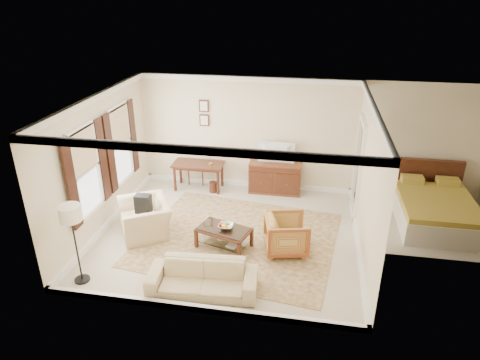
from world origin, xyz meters
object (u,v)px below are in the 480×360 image
(sideboard, at_px, (275,177))
(writing_desk, at_px, (198,167))
(coffee_table, at_px, (224,233))
(sofa, at_px, (202,274))
(striped_armchair, at_px, (286,233))
(tv, at_px, (276,147))
(club_armchair, at_px, (145,213))

(sideboard, bearing_deg, writing_desk, -175.87)
(coffee_table, height_order, sofa, sofa)
(coffee_table, distance_m, striped_armchair, 1.26)
(sideboard, relative_size, sofa, 0.70)
(sideboard, height_order, sofa, sideboard)
(sideboard, relative_size, tv, 1.49)
(coffee_table, relative_size, sofa, 0.62)
(sideboard, bearing_deg, coffee_table, -105.42)
(tv, distance_m, sofa, 4.33)
(tv, distance_m, striped_armchair, 2.81)
(sideboard, relative_size, striped_armchair, 1.56)
(sideboard, xyz_separation_m, coffee_table, (-0.76, -2.75, -0.07))
(writing_desk, height_order, sideboard, sideboard)
(coffee_table, bearing_deg, striped_armchair, 4.04)
(striped_armchair, bearing_deg, tv, -2.22)
(writing_desk, bearing_deg, sofa, -74.08)
(writing_desk, bearing_deg, striped_armchair, -45.42)
(striped_armchair, height_order, sofa, striped_armchair)
(club_armchair, bearing_deg, striped_armchair, 55.90)
(striped_armchair, bearing_deg, writing_desk, 31.73)
(tv, xyz_separation_m, coffee_table, (-0.76, -2.73, -0.91))
(coffee_table, bearing_deg, writing_desk, 115.21)
(striped_armchair, xyz_separation_m, sofa, (-1.33, -1.52, -0.05))
(sofa, bearing_deg, club_armchair, 131.08)
(club_armchair, bearing_deg, sofa, 14.09)
(sideboard, relative_size, club_armchair, 1.16)
(tv, distance_m, coffee_table, 2.97)
(club_armchair, bearing_deg, writing_desk, 135.90)
(tv, bearing_deg, writing_desk, 3.55)
(club_armchair, height_order, sofa, club_armchair)
(striped_armchair, bearing_deg, sofa, 125.95)
(tv, bearing_deg, striped_armchair, 100.62)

